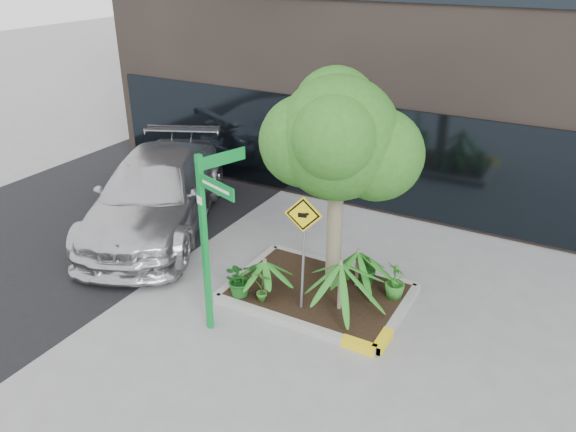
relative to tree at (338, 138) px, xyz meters
The scene contains 14 objects.
ground 3.16m from the tree, 117.03° to the right, with size 80.00×80.00×0.00m, color gray.
asphalt_road 7.52m from the tree, behind, with size 7.00×80.00×0.01m, color black.
planter 3.00m from the tree, 105.24° to the right, with size 3.35×2.36×0.15m.
tree is the anchor object (origin of this frame).
palm_front 2.18m from the tree, 57.51° to the right, with size 1.11×1.11×1.23m.
palm_left 2.64m from the tree, 137.58° to the right, with size 0.78×0.78×0.87m.
palm_back 2.23m from the tree, 17.32° to the left, with size 0.89×0.89×0.99m.
parked_car 5.31m from the tree, behind, with size 2.41×5.93×1.72m, color silver.
shrub_a 3.14m from the tree, 137.79° to the right, with size 0.63×0.63×0.70m, color #185519.
shrub_b 2.85m from the tree, ahead, with size 0.39×0.39×0.69m, color #297122.
shrub_c 2.99m from the tree, 125.33° to the right, with size 0.35×0.35×0.66m, color #2F661F.
shrub_d 2.63m from the tree, 19.34° to the left, with size 0.41×0.41×0.75m, color #1D5719.
street_sign_post 2.71m from the tree, 121.04° to the right, with size 0.90×1.14×3.21m.
cattle_sign 1.75m from the tree, 100.67° to the right, with size 0.64×0.31×2.14m.
Camera 1 is at (4.10, -7.91, 6.01)m, focal length 35.00 mm.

